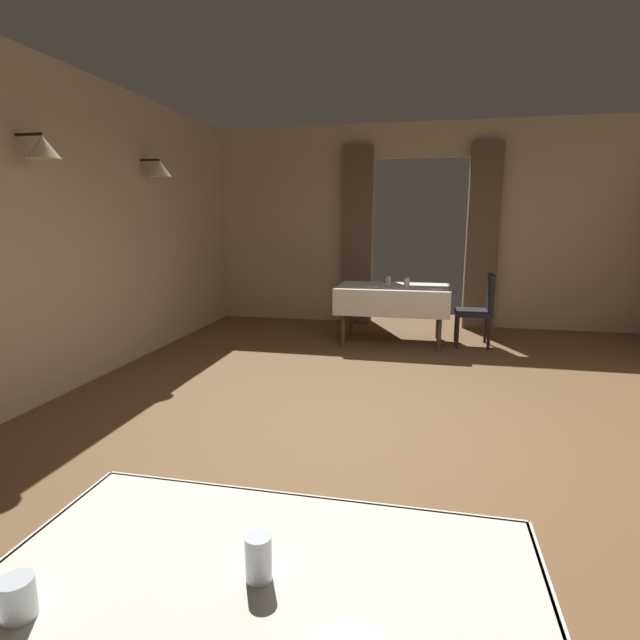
# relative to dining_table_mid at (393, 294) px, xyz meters

# --- Properties ---
(ground) EXTENTS (10.08, 10.08, 0.00)m
(ground) POSITION_rel_dining_table_mid_xyz_m (0.28, -2.91, -0.64)
(ground) COLOR brown
(wall_left) EXTENTS (0.49, 8.40, 3.00)m
(wall_left) POSITION_rel_dining_table_mid_xyz_m (-2.92, -2.91, 0.86)
(wall_left) COLOR tan
(wall_left) RESTS_ON ground
(wall_back) EXTENTS (6.40, 0.27, 3.00)m
(wall_back) POSITION_rel_dining_table_mid_xyz_m (0.28, 1.27, 0.88)
(wall_back) COLOR tan
(wall_back) RESTS_ON ground
(dining_table_mid) EXTENTS (1.45, 0.91, 0.75)m
(dining_table_mid) POSITION_rel_dining_table_mid_xyz_m (0.00, 0.00, 0.00)
(dining_table_mid) COLOR #4C3D2D
(dining_table_mid) RESTS_ON ground
(chair_mid_right) EXTENTS (0.44, 0.44, 0.93)m
(chair_mid_right) POSITION_rel_dining_table_mid_xyz_m (1.11, 0.02, -0.13)
(chair_mid_right) COLOR black
(chair_mid_right) RESTS_ON ground
(glass_near_a) EXTENTS (0.08, 0.08, 0.09)m
(glass_near_a) POSITION_rel_dining_table_mid_xyz_m (-0.43, -5.73, 0.15)
(glass_near_a) COLOR silver
(glass_near_a) RESTS_ON dining_table_near
(glass_near_b) EXTENTS (0.07, 0.07, 0.12)m
(glass_near_b) POSITION_rel_dining_table_mid_xyz_m (0.05, -5.51, 0.16)
(glass_near_b) COLOR silver
(glass_near_b) RESTS_ON dining_table_near
(plate_mid_a) EXTENTS (0.23, 0.23, 0.01)m
(plate_mid_a) POSITION_rel_dining_table_mid_xyz_m (-0.29, -0.04, 0.11)
(plate_mid_a) COLOR white
(plate_mid_a) RESTS_ON dining_table_mid
(glass_mid_b) EXTENTS (0.07, 0.07, 0.12)m
(glass_mid_b) POSITION_rel_dining_table_mid_xyz_m (0.18, -0.03, 0.16)
(glass_mid_b) COLOR silver
(glass_mid_b) RESTS_ON dining_table_mid
(glass_mid_c) EXTENTS (0.07, 0.07, 0.10)m
(glass_mid_c) POSITION_rel_dining_table_mid_xyz_m (-0.08, 0.18, 0.16)
(glass_mid_c) COLOR silver
(glass_mid_c) RESTS_ON dining_table_mid
(plate_mid_d) EXTENTS (0.19, 0.19, 0.01)m
(plate_mid_d) POSITION_rel_dining_table_mid_xyz_m (0.54, -0.17, 0.11)
(plate_mid_d) COLOR white
(plate_mid_d) RESTS_ON dining_table_mid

